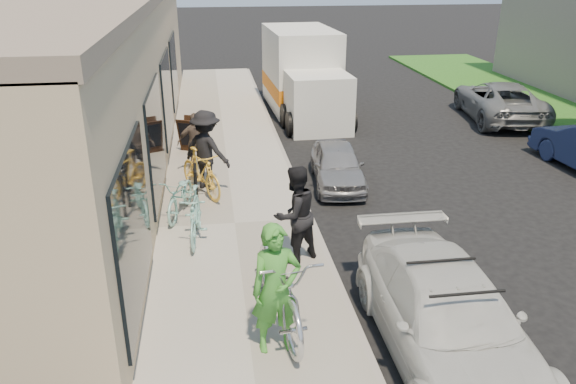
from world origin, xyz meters
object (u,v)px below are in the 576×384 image
bystander_a (206,150)px  cruiser_bike_a (195,215)px  bike_rack (196,184)px  man_standing (295,214)px  sedan_white (447,316)px  far_car_gray (499,101)px  cruiser_bike_b (181,195)px  moving_truck (303,77)px  tandem_bike (280,283)px  woman_rider (276,289)px  cruiser_bike_c (201,173)px  bystander_b (195,143)px  sedan_silver (337,165)px  sandwich_board (190,134)px

bystander_a → cruiser_bike_a: bearing=121.9°
bike_rack → man_standing: man_standing is taller
sedan_white → far_car_gray: (6.60, 11.35, 0.03)m
sedan_white → cruiser_bike_b: bearing=127.8°
moving_truck → cruiser_bike_b: size_ratio=3.63×
sedan_white → man_standing: (-1.64, 2.61, 0.40)m
tandem_bike → bystander_a: 5.42m
sedan_white → man_standing: size_ratio=2.46×
cruiser_bike_a → man_standing: bearing=-26.5°
tandem_bike → bystander_a: bystander_a is taller
woman_rider → cruiser_bike_c: (-0.99, 5.52, -0.39)m
bike_rack → moving_truck: (3.62, 8.13, 0.54)m
sedan_white → woman_rider: 2.31m
far_car_gray → bystander_b: bearing=31.5°
cruiser_bike_b → cruiser_bike_c: 1.10m
woman_rider → cruiser_bike_b: bearing=100.4°
man_standing → sedan_silver: bearing=-143.3°
man_standing → sandwich_board: bearing=-103.6°
tandem_bike → cruiser_bike_b: (-1.52, 3.93, -0.21)m
sedan_silver → bystander_b: (-3.32, 0.94, 0.40)m
far_car_gray → bystander_a: bystander_a is taller
far_car_gray → bystander_b: (-9.95, -4.08, 0.25)m
sedan_silver → tandem_bike: tandem_bike is taller
tandem_bike → cruiser_bike_b: bearing=104.6°
tandem_bike → sedan_white: bearing=-28.2°
cruiser_bike_a → cruiser_bike_b: cruiser_bike_a is taller
sandwich_board → cruiser_bike_b: (-0.12, -4.18, -0.05)m
sedan_white → tandem_bike: 2.29m
sedan_silver → cruiser_bike_a: size_ratio=1.79×
cruiser_bike_c → tandem_bike: bearing=-105.3°
tandem_bike → man_standing: (0.49, 1.77, 0.23)m
tandem_bike → cruiser_bike_a: tandem_bike is taller
sedan_silver → far_car_gray: bearing=43.0°
tandem_bike → bystander_b: 6.55m
cruiser_bike_b → cruiser_bike_c: bearing=82.1°
sedan_white → cruiser_bike_a: sedan_white is taller
sedan_white → moving_truck: size_ratio=0.73×
tandem_bike → woman_rider: (-0.12, -0.57, 0.28)m
moving_truck → woman_rider: size_ratio=3.19×
bike_rack → bystander_a: 1.23m
tandem_bike → cruiser_bike_c: bearing=96.0°
sedan_white → bystander_a: bystander_a is taller
sandwich_board → cruiser_bike_a: size_ratio=0.57×
sedan_silver → cruiser_bike_b: cruiser_bike_b is taller
woman_rider → man_standing: 2.42m
sedan_white → far_car_gray: bearing=60.2°
woman_rider → man_standing: (0.61, 2.34, -0.05)m
sandwich_board → cruiser_bike_c: 3.18m
tandem_bike → man_standing: man_standing is taller
sedan_silver → moving_truck: size_ratio=0.49×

